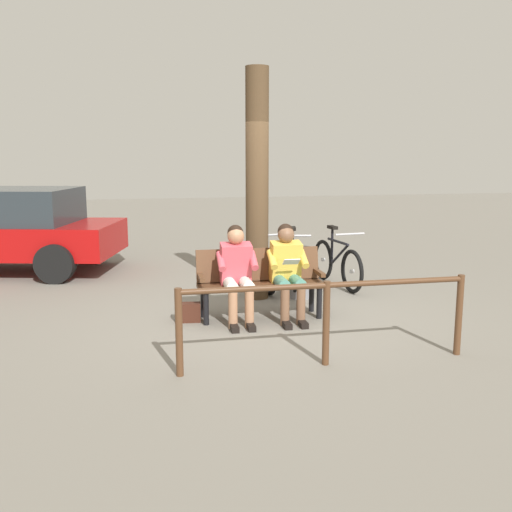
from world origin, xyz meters
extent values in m
plane|color=slate|center=(0.00, 0.00, 0.00)|extent=(40.00, 40.00, 0.00)
cube|color=#51331E|center=(0.03, 0.10, 0.42)|extent=(1.61, 0.47, 0.05)
cube|color=#51331E|center=(0.02, -0.09, 0.66)|extent=(1.60, 0.17, 0.42)
cube|color=#51331E|center=(-0.73, 0.12, 0.56)|extent=(0.07, 0.40, 0.05)
cube|color=#51331E|center=(0.79, 0.09, 0.56)|extent=(0.07, 0.40, 0.05)
cylinder|color=black|center=(-0.69, 0.29, 0.20)|extent=(0.07, 0.07, 0.40)
cylinder|color=black|center=(0.75, 0.26, 0.20)|extent=(0.07, 0.07, 0.40)
cylinder|color=black|center=(-0.70, -0.05, 0.20)|extent=(0.07, 0.07, 0.40)
cylinder|color=black|center=(0.74, -0.08, 0.20)|extent=(0.07, 0.07, 0.40)
cube|color=gold|center=(-0.29, 0.09, 0.71)|extent=(0.39, 0.31, 0.55)
sphere|color=brown|center=(-0.29, 0.11, 1.06)|extent=(0.21, 0.21, 0.21)
sphere|color=black|center=(-0.29, 0.08, 1.10)|extent=(0.20, 0.20, 0.20)
cylinder|color=#4C8C7A|center=(-0.39, 0.29, 0.49)|extent=(0.16, 0.40, 0.15)
cylinder|color=brown|center=(-0.39, 0.49, 0.23)|extent=(0.11, 0.11, 0.45)
cube|color=black|center=(-0.38, 0.59, 0.04)|extent=(0.09, 0.22, 0.07)
cylinder|color=gold|center=(-0.49, 0.21, 0.77)|extent=(0.10, 0.31, 0.23)
cylinder|color=#4C8C7A|center=(-0.19, 0.29, 0.49)|extent=(0.16, 0.40, 0.15)
cylinder|color=brown|center=(-0.19, 0.49, 0.23)|extent=(0.11, 0.11, 0.45)
cube|color=black|center=(-0.18, 0.59, 0.04)|extent=(0.09, 0.22, 0.07)
cylinder|color=gold|center=(-0.09, 0.20, 0.77)|extent=(0.10, 0.31, 0.23)
cube|color=silver|center=(-0.29, 0.39, 0.77)|extent=(0.20, 0.12, 0.09)
cube|color=#D84C59|center=(0.35, 0.08, 0.71)|extent=(0.39, 0.31, 0.55)
sphere|color=#A87554|center=(0.35, 0.10, 1.06)|extent=(0.21, 0.21, 0.21)
sphere|color=black|center=(0.34, 0.07, 1.10)|extent=(0.20, 0.20, 0.20)
cylinder|color=white|center=(0.25, 0.28, 0.49)|extent=(0.16, 0.40, 0.15)
cylinder|color=#A87554|center=(0.25, 0.48, 0.23)|extent=(0.11, 0.11, 0.45)
cube|color=black|center=(0.26, 0.58, 0.04)|extent=(0.09, 0.22, 0.07)
cylinder|color=#D84C59|center=(0.15, 0.20, 0.77)|extent=(0.10, 0.31, 0.23)
cylinder|color=white|center=(0.45, 0.27, 0.49)|extent=(0.16, 0.40, 0.15)
cylinder|color=#A87554|center=(0.45, 0.47, 0.23)|extent=(0.11, 0.11, 0.45)
cube|color=black|center=(0.46, 0.57, 0.04)|extent=(0.09, 0.22, 0.07)
cylinder|color=#D84C59|center=(0.55, 0.19, 0.77)|extent=(0.10, 0.31, 0.23)
cube|color=#3F1E14|center=(0.95, 0.08, 0.12)|extent=(0.31, 0.17, 0.24)
cylinder|color=#4C3823|center=(-0.15, -0.92, 1.62)|extent=(0.32, 0.32, 3.24)
cylinder|color=slate|center=(-0.77, -0.82, 0.35)|extent=(0.36, 0.36, 0.70)
cylinder|color=black|center=(-0.77, -0.82, 0.72)|extent=(0.38, 0.38, 0.03)
torus|color=black|center=(-1.60, -0.91, 0.33)|extent=(0.13, 0.66, 0.66)
cylinder|color=silver|center=(-1.60, -0.91, 0.33)|extent=(0.06, 0.07, 0.06)
torus|color=black|center=(-1.49, -1.92, 0.33)|extent=(0.13, 0.66, 0.66)
cylinder|color=silver|center=(-1.49, -1.92, 0.33)|extent=(0.06, 0.07, 0.06)
cylinder|color=black|center=(-1.54, -1.41, 0.71)|extent=(0.11, 0.63, 0.04)
cylinder|color=black|center=(-1.55, -1.33, 0.51)|extent=(0.10, 0.60, 0.43)
cylinder|color=black|center=(-1.52, -1.60, 0.63)|extent=(0.04, 0.04, 0.55)
cube|color=black|center=(-1.52, -1.60, 0.91)|extent=(0.11, 0.23, 0.05)
cylinder|color=#B2B2B7|center=(-1.59, -1.01, 0.88)|extent=(0.48, 0.08, 0.03)
torus|color=black|center=(-0.71, -0.92, 0.33)|extent=(0.21, 0.66, 0.66)
cylinder|color=silver|center=(-0.71, -0.92, 0.33)|extent=(0.06, 0.07, 0.06)
torus|color=black|center=(-0.94, -1.91, 0.33)|extent=(0.21, 0.66, 0.66)
cylinder|color=silver|center=(-0.94, -1.91, 0.33)|extent=(0.06, 0.07, 0.06)
cylinder|color=black|center=(-0.83, -1.42, 0.71)|extent=(0.18, 0.62, 0.04)
cylinder|color=black|center=(-0.81, -1.34, 0.51)|extent=(0.17, 0.59, 0.43)
cylinder|color=black|center=(-0.87, -1.59, 0.63)|extent=(0.04, 0.04, 0.55)
cube|color=black|center=(-0.87, -1.59, 0.91)|extent=(0.14, 0.23, 0.05)
cylinder|color=#B2B2B7|center=(-0.73, -1.02, 0.88)|extent=(0.47, 0.14, 0.03)
torus|color=black|center=(-0.35, -1.06, 0.33)|extent=(0.15, 0.66, 0.66)
cylinder|color=silver|center=(-0.35, -1.06, 0.33)|extent=(0.06, 0.07, 0.06)
torus|color=black|center=(-0.21, -2.07, 0.33)|extent=(0.15, 0.66, 0.66)
cylinder|color=silver|center=(-0.21, -2.07, 0.33)|extent=(0.06, 0.07, 0.06)
cylinder|color=#337238|center=(-0.28, -1.56, 0.71)|extent=(0.12, 0.63, 0.04)
cylinder|color=#337238|center=(-0.29, -1.48, 0.51)|extent=(0.12, 0.60, 0.43)
cylinder|color=#337238|center=(-0.26, -1.74, 0.63)|extent=(0.04, 0.04, 0.55)
cube|color=black|center=(-0.26, -1.74, 0.91)|extent=(0.12, 0.23, 0.05)
cylinder|color=#B2B2B7|center=(-0.34, -1.16, 0.88)|extent=(0.48, 0.10, 0.03)
cylinder|color=#51331E|center=(-1.68, 1.86, 0.42)|extent=(0.07, 0.07, 0.85)
cylinder|color=#51331E|center=(-0.24, 1.85, 0.42)|extent=(0.07, 0.07, 0.85)
cylinder|color=#51331E|center=(1.20, 1.84, 0.42)|extent=(0.07, 0.07, 0.85)
cylinder|color=#51331E|center=(-0.24, 1.85, 0.81)|extent=(2.88, 0.08, 0.06)
cube|color=#262D33|center=(3.75, -3.70, 1.17)|extent=(2.64, 2.17, 0.60)
cylinder|color=black|center=(2.84, -2.54, 0.32)|extent=(0.67, 0.37, 0.64)
cylinder|color=black|center=(2.40, -4.29, 0.32)|extent=(0.67, 0.37, 0.64)
camera|label=1|loc=(1.59, 7.02, 2.07)|focal=40.29mm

